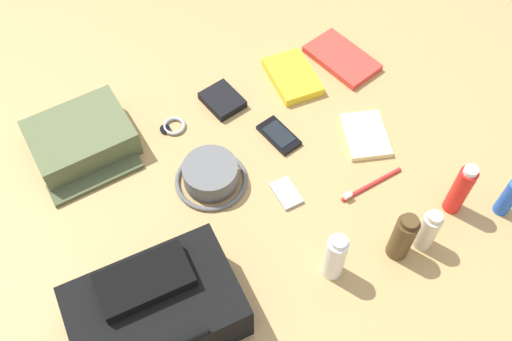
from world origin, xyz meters
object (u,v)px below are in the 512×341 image
object	(u,v)px
backpack	(156,310)
media_player	(286,193)
toothpaste_tube	(335,257)
paperback_novel	(342,59)
toiletry_pouch	(82,139)
deodorant_spray	(509,197)
sunscreen_spray	(460,190)
toothbrush	(368,186)
cologne_bottle	(403,237)
travel_guidebook	(293,77)
lotion_bottle	(428,230)
bucket_hat	(211,175)
wristwatch	(173,126)
wallet	(222,100)
cell_phone	(279,135)
notepad	(365,134)

from	to	relation	value
backpack	media_player	size ratio (longest dim) A/B	3.96
toothpaste_tube	paperback_novel	world-z (taller)	toothpaste_tube
toiletry_pouch	deodorant_spray	size ratio (longest dim) A/B	2.08
toothpaste_tube	media_player	bearing A→B (deg)	-89.66
sunscreen_spray	toothbrush	bearing A→B (deg)	-41.05
cologne_bottle	toothpaste_tube	size ratio (longest dim) A/B	0.96
travel_guidebook	media_player	xyz separation A→B (m)	(0.19, 0.34, -0.01)
backpack	toothpaste_tube	distance (m)	0.40
toiletry_pouch	lotion_bottle	xyz separation A→B (m)	(-0.64, 0.60, 0.02)
backpack	bucket_hat	bearing A→B (deg)	-129.43
toiletry_pouch	toothpaste_tube	bearing A→B (deg)	125.83
wristwatch	toothpaste_tube	bearing A→B (deg)	108.67
wristwatch	wallet	size ratio (longest dim) A/B	0.65
toiletry_pouch	cologne_bottle	size ratio (longest dim) A/B	1.80
cell_phone	wristwatch	bearing A→B (deg)	-31.02
deodorant_spray	sunscreen_spray	bearing A→B (deg)	-28.95
cologne_bottle	wristwatch	world-z (taller)	cologne_bottle
paperback_novel	toothbrush	bearing A→B (deg)	68.93
deodorant_spray	paperback_novel	xyz separation A→B (m)	(0.10, -0.60, -0.05)
toothbrush	wallet	bearing A→B (deg)	-61.45
backpack	wristwatch	xyz separation A→B (m)	(-0.21, -0.49, -0.06)
cologne_bottle	paperback_novel	xyz separation A→B (m)	(-0.19, -0.59, -0.06)
toiletry_pouch	notepad	size ratio (longest dim) A/B	1.79
cell_phone	media_player	distance (m)	0.18
lotion_bottle	paperback_novel	bearing A→B (deg)	-101.91
toothpaste_tube	wristwatch	size ratio (longest dim) A/B	2.18
bucket_hat	media_player	size ratio (longest dim) A/B	2.12
notepad	sunscreen_spray	bearing A→B (deg)	122.71
notepad	cell_phone	bearing A→B (deg)	-7.43
wristwatch	media_player	bearing A→B (deg)	120.00
lotion_bottle	wristwatch	distance (m)	0.71
cologne_bottle	toothpaste_tube	distance (m)	0.16
toothpaste_tube	wristwatch	bearing A→B (deg)	-71.33
bucket_hat	paperback_novel	distance (m)	0.56
cologne_bottle	paperback_novel	world-z (taller)	cologne_bottle
toiletry_pouch	media_player	world-z (taller)	toiletry_pouch
toothpaste_tube	wallet	xyz separation A→B (m)	(0.03, -0.57, -0.06)
sunscreen_spray	wristwatch	size ratio (longest dim) A/B	2.34
deodorant_spray	sunscreen_spray	size ratio (longest dim) A/B	0.78
deodorant_spray	media_player	size ratio (longest dim) A/B	1.48
paperback_novel	cell_phone	distance (m)	0.34
backpack	toiletry_pouch	world-z (taller)	backpack
media_player	lotion_bottle	bearing A→B (deg)	131.88
travel_guidebook	wallet	xyz separation A→B (m)	(0.22, -0.00, 0.00)
cell_phone	notepad	bearing A→B (deg)	155.74
bucket_hat	paperback_novel	world-z (taller)	bucket_hat
sunscreen_spray	cell_phone	xyz separation A→B (m)	(0.29, -0.37, -0.07)
bucket_hat	travel_guidebook	size ratio (longest dim) A/B	1.02
sunscreen_spray	media_player	size ratio (longest dim) A/B	1.91
backpack	toothbrush	distance (m)	0.60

